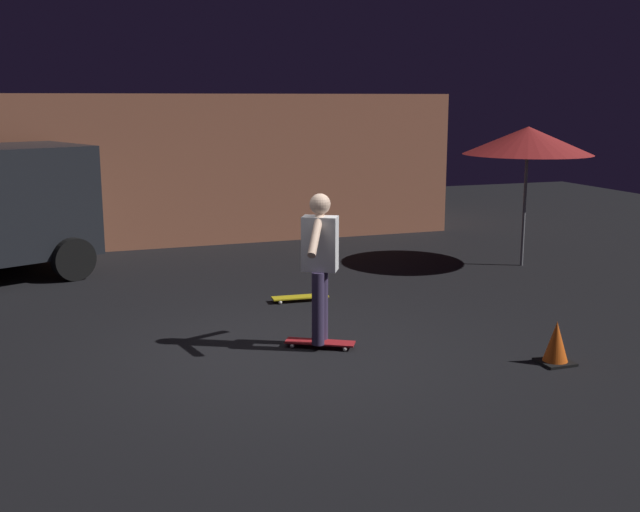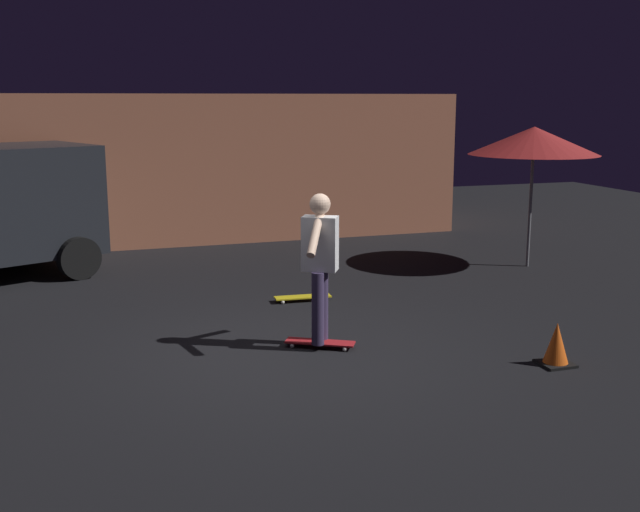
# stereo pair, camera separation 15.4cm
# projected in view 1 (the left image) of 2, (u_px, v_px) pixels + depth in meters

# --- Properties ---
(ground_plane) EXTENTS (28.00, 28.00, 0.00)m
(ground_plane) POSITION_uv_depth(u_px,v_px,m) (284.00, 353.00, 8.50)
(ground_plane) COLOR black
(low_building) EXTENTS (9.47, 3.50, 2.83)m
(low_building) POSITION_uv_depth(u_px,v_px,m) (204.00, 163.00, 16.15)
(low_building) COLOR #B76B4C
(low_building) RESTS_ON ground_plane
(patio_umbrella) EXTENTS (2.10, 2.10, 2.30)m
(patio_umbrella) POSITION_uv_depth(u_px,v_px,m) (528.00, 141.00, 12.56)
(patio_umbrella) COLOR slate
(patio_umbrella) RESTS_ON ground_plane
(skateboard_ridden) EXTENTS (0.77, 0.57, 0.07)m
(skateboard_ridden) POSITION_uv_depth(u_px,v_px,m) (320.00, 343.00, 8.70)
(skateboard_ridden) COLOR #AD1E23
(skateboard_ridden) RESTS_ON ground_plane
(skateboard_spare) EXTENTS (0.79, 0.27, 0.07)m
(skateboard_spare) POSITION_uv_depth(u_px,v_px,m) (300.00, 297.00, 10.68)
(skateboard_spare) COLOR gold
(skateboard_spare) RESTS_ON ground_plane
(skater) EXTENTS (0.58, 0.89, 1.67)m
(skater) POSITION_uv_depth(u_px,v_px,m) (320.00, 257.00, 8.50)
(skater) COLOR #382D4C
(skater) RESTS_ON skateboard_ridden
(traffic_cone) EXTENTS (0.34, 0.34, 0.46)m
(traffic_cone) POSITION_uv_depth(u_px,v_px,m) (556.00, 344.00, 8.14)
(traffic_cone) COLOR black
(traffic_cone) RESTS_ON ground_plane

